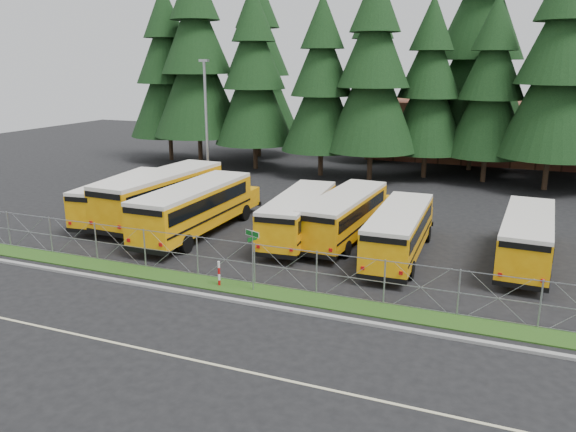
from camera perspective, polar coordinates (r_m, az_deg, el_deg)
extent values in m
plane|color=black|center=(26.59, -0.50, -6.50)|extent=(120.00, 120.00, 0.00)
cube|color=gray|center=(23.96, -3.35, -8.91)|extent=(50.00, 0.25, 0.12)
cube|color=#1C4112|center=(25.13, -1.99, -7.76)|extent=(50.00, 1.40, 0.06)
cube|color=beige|center=(20.14, -9.45, -14.25)|extent=(50.00, 0.12, 0.01)
cube|color=brown|center=(63.30, 18.81, 8.24)|extent=(22.00, 10.00, 6.00)
cylinder|color=#96999E|center=(24.91, -3.60, -4.61)|extent=(0.06, 0.06, 2.80)
cube|color=#0B5316|center=(24.51, -3.65, -1.80)|extent=(0.75, 0.32, 0.22)
cube|color=white|center=(24.51, -3.65, -1.80)|extent=(0.79, 0.33, 0.26)
cube|color=#0B5316|center=(24.58, -3.64, -2.33)|extent=(0.23, 0.52, 0.18)
cylinder|color=#B20C0C|center=(25.83, -7.02, -5.86)|extent=(0.11, 0.11, 1.20)
cylinder|color=#96999E|center=(43.43, -8.26, 8.69)|extent=(0.20, 0.20, 10.00)
cube|color=#96999E|center=(43.16, -8.53, 15.36)|extent=(0.70, 0.35, 0.18)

